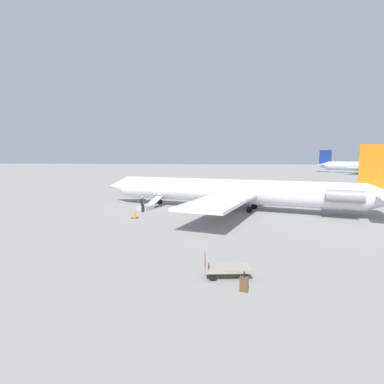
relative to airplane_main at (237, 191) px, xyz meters
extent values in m
plane|color=gray|center=(0.98, -0.26, -2.12)|extent=(600.00, 600.00, 0.00)
cylinder|color=silver|center=(0.98, -0.26, -0.02)|extent=(27.33, 9.59, 2.71)
cone|color=silver|center=(15.75, -4.12, -0.02)|extent=(3.56, 3.32, 2.66)
cube|color=orange|center=(-13.36, 3.50, 2.82)|extent=(3.73, 1.17, 4.34)
cube|color=silver|center=(-13.73, 3.59, 0.25)|extent=(3.49, 7.75, 0.14)
cube|color=silver|center=(1.46, 7.00, -0.23)|extent=(7.12, 12.29, 0.27)
cube|color=silver|center=(-2.16, -6.82, -0.23)|extent=(7.12, 12.29, 0.27)
cylinder|color=gray|center=(-9.97, 4.58, 0.18)|extent=(3.46, 2.00, 1.22)
cylinder|color=gray|center=(-10.93, 0.89, 0.18)|extent=(3.46, 2.00, 1.22)
cylinder|color=black|center=(9.64, -2.52, -1.79)|extent=(0.69, 0.33, 0.67)
cylinder|color=gray|center=(9.64, -2.52, -1.35)|extent=(0.12, 0.12, 0.21)
cylinder|color=black|center=(-1.37, 1.62, -1.79)|extent=(0.69, 0.33, 0.67)
cylinder|color=gray|center=(-1.37, 1.62, -1.35)|extent=(0.12, 0.12, 0.21)
cylinder|color=black|center=(-1.99, -0.74, -1.79)|extent=(0.69, 0.33, 0.67)
cylinder|color=gray|center=(-1.99, -0.74, -1.35)|extent=(0.12, 0.12, 0.21)
cylinder|color=silver|center=(-52.95, -94.58, 0.73)|extent=(30.84, 24.07, 3.68)
cone|color=silver|center=(-36.70, -106.55, 0.73)|extent=(6.00, 5.75, 3.61)
cube|color=navy|center=(-37.47, -105.98, 4.60)|extent=(4.33, 3.29, 5.89)
cube|color=silver|center=(-37.05, -106.29, 1.10)|extent=(7.89, 9.61, 0.18)
cube|color=silver|center=(-57.04, -103.14, 0.45)|extent=(13.61, 15.53, 0.37)
cube|color=silver|center=(-46.00, -88.13, 0.45)|extent=(13.61, 15.53, 0.37)
cylinder|color=black|center=(-51.07, -98.02, -1.67)|extent=(0.87, 0.72, 0.91)
cylinder|color=gray|center=(-51.07, -98.02, -1.07)|extent=(0.16, 0.16, 0.29)
cylinder|color=black|center=(-49.10, -95.35, -1.67)|extent=(0.87, 0.72, 0.91)
cylinder|color=gray|center=(-49.10, -95.35, -1.07)|extent=(0.16, 0.16, 0.29)
cube|color=#B2B2B7|center=(10.07, 1.82, -1.87)|extent=(1.52, 2.02, 0.50)
cube|color=#B2B2B7|center=(9.56, -0.12, -1.26)|extent=(1.44, 2.39, 0.83)
cube|color=#B2B2B7|center=(9.99, -0.23, -0.76)|extent=(0.62, 2.16, 0.78)
cube|color=#23232D|center=(10.09, 2.98, -1.70)|extent=(0.26, 0.32, 0.85)
cylinder|color=#265972|center=(10.09, 2.98, -0.95)|extent=(0.36, 0.36, 0.65)
sphere|color=tan|center=(10.09, 2.98, -0.50)|extent=(0.24, 0.24, 0.24)
cube|color=black|center=(10.16, 3.24, -0.92)|extent=(0.32, 0.25, 0.44)
cube|color=#9E937F|center=(0.24, 19.74, -1.68)|extent=(2.37, 1.50, 0.16)
cube|color=#9E937F|center=(1.27, 19.94, -1.25)|extent=(0.29, 1.09, 0.70)
cylinder|color=black|center=(0.91, 20.32, -1.94)|extent=(0.38, 0.19, 0.36)
cylinder|color=black|center=(1.08, 19.45, -1.94)|extent=(0.38, 0.19, 0.36)
cylinder|color=black|center=(-0.60, 20.02, -1.94)|extent=(0.38, 0.19, 0.36)
cylinder|color=black|center=(-0.44, 19.16, -1.94)|extent=(0.38, 0.19, 0.36)
cube|color=brown|center=(-0.54, 21.22, -1.80)|extent=(0.40, 0.29, 0.64)
cube|color=black|center=(-0.54, 21.22, -1.36)|extent=(0.06, 0.13, 0.24)
cube|color=black|center=(9.79, 6.33, -2.11)|extent=(0.63, 0.63, 0.03)
cone|color=orange|center=(9.79, 6.33, -1.78)|extent=(0.49, 0.49, 0.70)
camera|label=1|loc=(-0.26, 33.89, 3.61)|focal=28.00mm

